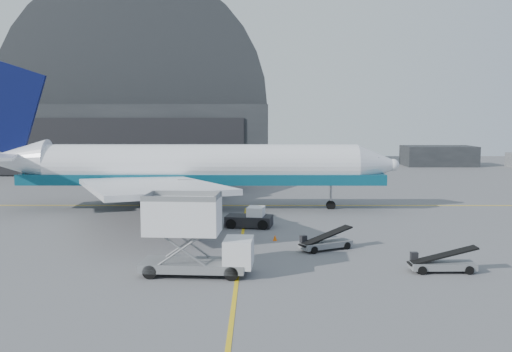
{
  "coord_description": "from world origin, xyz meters",
  "views": [
    {
      "loc": [
        1.28,
        -43.44,
        10.01
      ],
      "look_at": [
        1.12,
        8.96,
        4.5
      ],
      "focal_mm": 40.0,
      "sensor_mm": 36.0,
      "label": 1
    }
  ],
  "objects_px": {
    "belt_loader_b": "(441,264)",
    "catering_truck": "(192,236)",
    "airliner": "(185,167)",
    "belt_loader_a": "(325,243)",
    "pushback_tug": "(250,219)"
  },
  "relations": [
    {
      "from": "airliner",
      "to": "catering_truck",
      "type": "relative_size",
      "value": 6.4
    },
    {
      "from": "airliner",
      "to": "belt_loader_a",
      "type": "relative_size",
      "value": 10.82
    },
    {
      "from": "pushback_tug",
      "to": "belt_loader_a",
      "type": "xyz_separation_m",
      "value": [
        5.72,
        -8.88,
        -0.21
      ]
    },
    {
      "from": "catering_truck",
      "to": "airliner",
      "type": "bearing_deg",
      "value": 102.21
    },
    {
      "from": "airliner",
      "to": "pushback_tug",
      "type": "distance_m",
      "value": 12.89
    },
    {
      "from": "catering_truck",
      "to": "pushback_tug",
      "type": "height_order",
      "value": "catering_truck"
    },
    {
      "from": "airliner",
      "to": "belt_loader_a",
      "type": "bearing_deg",
      "value": -55.68
    },
    {
      "from": "belt_loader_a",
      "to": "belt_loader_b",
      "type": "relative_size",
      "value": 0.97
    },
    {
      "from": "belt_loader_b",
      "to": "catering_truck",
      "type": "bearing_deg",
      "value": -178.71
    },
    {
      "from": "airliner",
      "to": "belt_loader_b",
      "type": "distance_m",
      "value": 32.06
    },
    {
      "from": "pushback_tug",
      "to": "belt_loader_b",
      "type": "bearing_deg",
      "value": -39.99
    },
    {
      "from": "belt_loader_a",
      "to": "catering_truck",
      "type": "bearing_deg",
      "value": -171.6
    },
    {
      "from": "belt_loader_a",
      "to": "pushback_tug",
      "type": "bearing_deg",
      "value": 94.88
    },
    {
      "from": "pushback_tug",
      "to": "belt_loader_b",
      "type": "height_order",
      "value": "pushback_tug"
    },
    {
      "from": "belt_loader_a",
      "to": "belt_loader_b",
      "type": "xyz_separation_m",
      "value": [
        6.8,
        -6.09,
        0.01
      ]
    }
  ]
}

